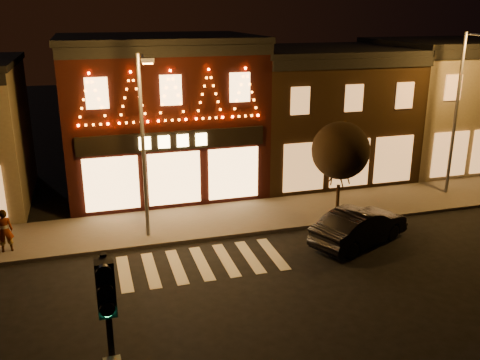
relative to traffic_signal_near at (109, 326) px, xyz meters
name	(u,v)px	position (x,y,z in m)	size (l,w,h in m)	color
ground	(228,317)	(3.81, 5.19, -3.69)	(120.00, 120.00, 0.00)	black
sidewalk_far	(224,219)	(5.81, 13.19, -3.61)	(44.00, 4.00, 0.15)	#47423D
building_pulp	(160,114)	(3.81, 19.16, 0.48)	(10.20, 8.34, 8.30)	black
building_right_a	(320,112)	(13.31, 19.18, 0.08)	(9.20, 8.28, 7.50)	#342212
building_right_b	(448,102)	(22.31, 19.18, 0.23)	(9.20, 8.28, 7.80)	#6B5F4C
traffic_signal_near	(109,326)	(0.00, 0.00, 0.00)	(0.36, 0.52, 5.01)	black
streetlamp_mid	(144,134)	(2.12, 11.99, 1.03)	(0.53, 1.79, 7.78)	#59595E
streetlamp_right	(461,103)	(18.28, 13.10, 1.37)	(0.55, 1.92, 8.36)	#59595E
tree_right	(341,151)	(11.14, 12.12, -0.37)	(2.71, 2.71, 4.52)	black
dark_sedan	(360,226)	(10.68, 9.10, -2.90)	(1.67, 4.78, 1.58)	black
pedestrian	(4,231)	(-3.64, 12.23, -2.63)	(0.66, 0.43, 1.82)	gray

